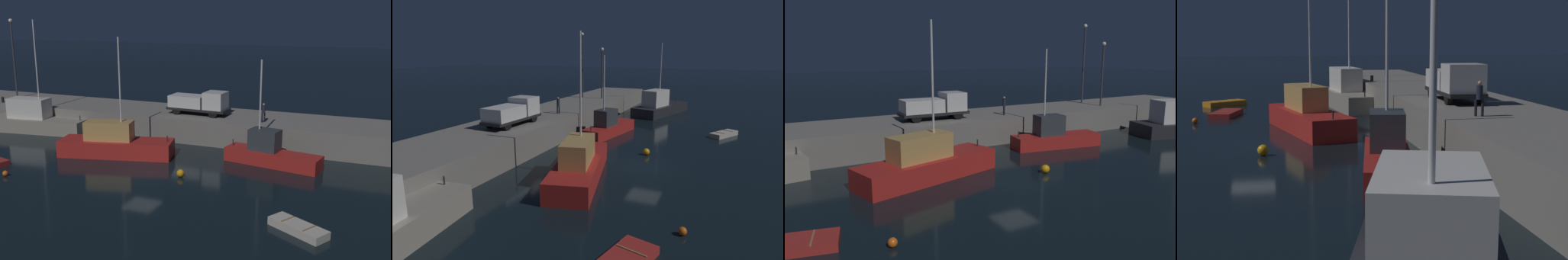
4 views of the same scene
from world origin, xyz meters
TOP-DOWN VIEW (x-y plane):
  - ground_plane at (0.00, 0.00)m, footprint 320.00×320.00m
  - pier_quay at (0.00, 12.89)m, footprint 67.79×7.31m
  - fishing_trawler_red at (8.50, 6.21)m, footprint 8.10×3.41m
  - fishing_boat_white at (-4.52, 3.54)m, footprint 10.14×5.18m
  - dinghy_orange_near at (-13.04, -2.37)m, footprint 4.09×2.50m
  - mooring_buoy_near at (3.01, 0.64)m, footprint 0.59×0.59m
  - mooring_buoy_mid at (-9.30, -4.30)m, footprint 0.43×0.43m
  - lamp_post_east at (19.56, 11.36)m, footprint 0.44×0.44m
  - lamp_post_central at (19.71, 14.42)m, footprint 0.44×0.44m
  - utility_truck at (-0.11, 12.18)m, footprint 6.12×2.38m
  - dockworker at (6.55, 11.22)m, footprint 0.43×0.43m

SIDE VIEW (x-z plane):
  - ground_plane at x=0.00m, z-range 0.00..0.00m
  - dinghy_orange_near at x=-13.04m, z-range -0.02..0.42m
  - mooring_buoy_mid at x=-9.30m, z-range 0.00..0.43m
  - mooring_buoy_near at x=3.01m, z-range 0.00..0.59m
  - fishing_trawler_red at x=8.50m, z-range -3.27..5.20m
  - fishing_boat_white at x=-4.52m, z-range -4.00..6.15m
  - pier_quay at x=0.00m, z-range 0.00..2.33m
  - dockworker at x=6.55m, z-range 2.45..4.20m
  - utility_truck at x=-0.11m, z-range 2.36..4.71m
  - lamp_post_east at x=19.56m, z-range 2.98..9.97m
  - lamp_post_central at x=19.71m, z-range 3.02..12.08m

